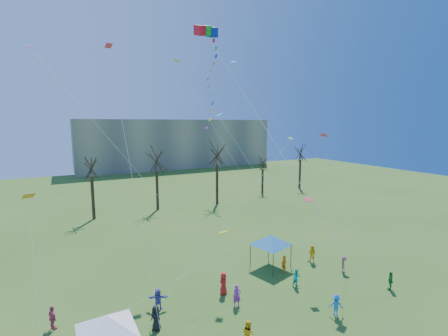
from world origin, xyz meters
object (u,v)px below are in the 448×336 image
distant_building (177,143)px  canopy_tent_blue (271,240)px  canopy_tent_white (107,323)px  big_box_kite (215,86)px

distant_building → canopy_tent_blue: (-15.26, -71.70, -4.76)m
canopy_tent_blue → canopy_tent_white: bearing=-158.6°
distant_building → canopy_tent_white: (-31.09, -77.90, -4.69)m
canopy_tent_blue → big_box_kite: bearing=-151.9°
canopy_tent_blue → distant_building: bearing=78.0°
distant_building → canopy_tent_white: size_ratio=13.56×
big_box_kite → canopy_tent_blue: 16.49m
canopy_tent_white → canopy_tent_blue: 17.01m
big_box_kite → canopy_tent_white: size_ratio=4.98×
big_box_kite → canopy_tent_blue: big_box_kite is taller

